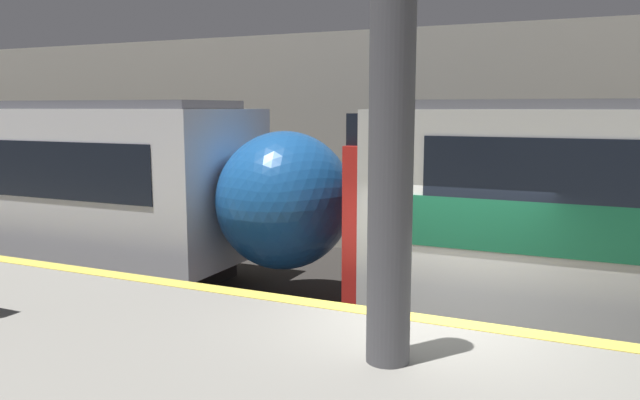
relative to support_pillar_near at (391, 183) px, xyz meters
name	(u,v)px	position (x,y,z in m)	size (l,w,h in m)	color
ground_plane	(433,394)	(0.11, 1.55, -2.85)	(120.00, 120.00, 0.00)	#282623
station_rear_barrier	(517,146)	(0.11, 8.78, -0.13)	(50.00, 0.15, 5.44)	#B2AD9E
support_pillar_near	(391,183)	(0.00, 0.00, 0.00)	(0.44, 0.44, 3.66)	#56565B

